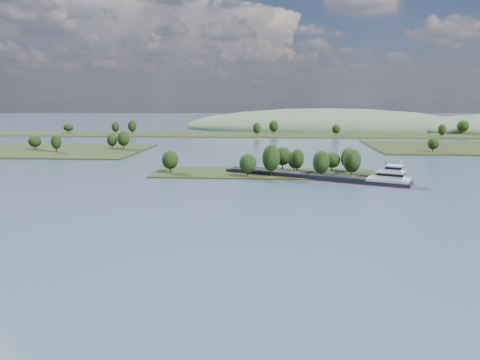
{
  "coord_description": "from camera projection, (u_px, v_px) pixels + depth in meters",
  "views": [
    {
      "loc": [
        5.31,
        -27.95,
        34.13
      ],
      "look_at": [
        -7.14,
        130.0,
        6.0
      ],
      "focal_mm": 35.0,
      "sensor_mm": 36.0,
      "label": 1
    }
  ],
  "objects": [
    {
      "name": "tree_island",
      "position": [
        279.0,
        166.0,
        208.18
      ],
      "size": [
        100.0,
        31.41,
        14.9
      ],
      "color": "black",
      "rests_on": "ground"
    },
    {
      "name": "ground",
      "position": [
        259.0,
        204.0,
        151.6
      ],
      "size": [
        1800.0,
        1800.0,
        0.0
      ],
      "primitive_type": "plane",
      "color": "#3A5365",
      "rests_on": "ground"
    },
    {
      "name": "cargo_barge",
      "position": [
        326.0,
        176.0,
        196.11
      ],
      "size": [
        77.4,
        40.38,
        10.85
      ],
      "color": "black",
      "rests_on": "ground"
    },
    {
      "name": "hill_west",
      "position": [
        326.0,
        128.0,
        519.95
      ],
      "size": [
        320.0,
        160.0,
        44.0
      ],
      "primitive_type": "ellipsoid",
      "color": "#47593D",
      "rests_on": "ground"
    },
    {
      "name": "back_shoreline",
      "position": [
        281.0,
        134.0,
        425.44
      ],
      "size": [
        900.0,
        60.0,
        15.36
      ],
      "color": "black",
      "rests_on": "ground"
    }
  ]
}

